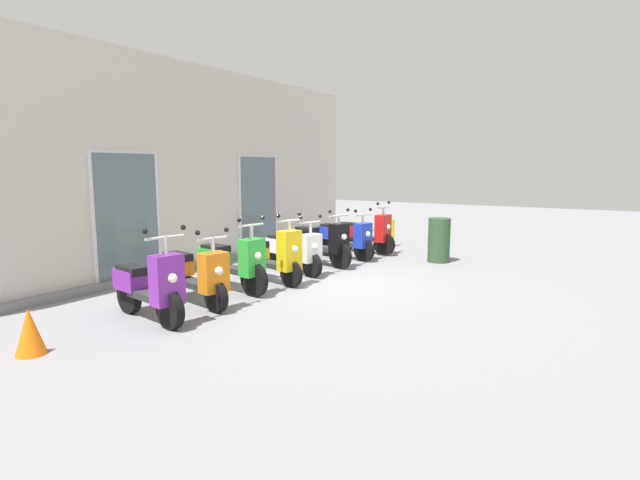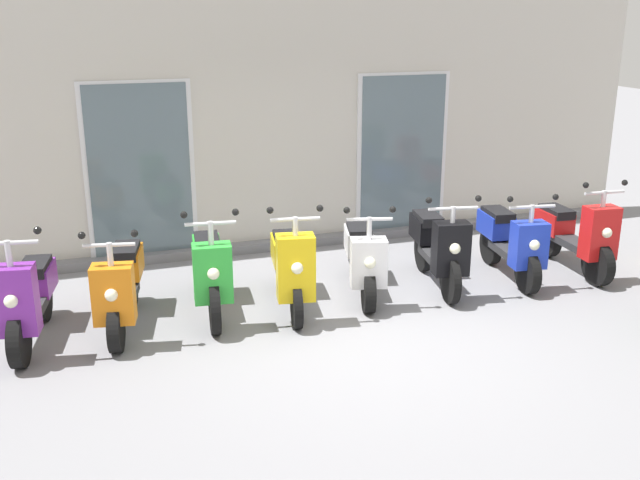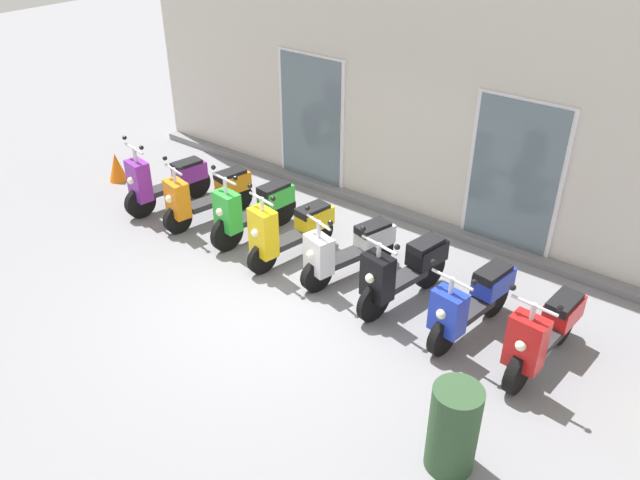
% 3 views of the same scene
% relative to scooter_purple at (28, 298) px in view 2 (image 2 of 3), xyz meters
% --- Properties ---
extents(ground_plane, '(40.00, 40.00, 0.00)m').
position_rel_scooter_purple_xyz_m(ground_plane, '(3.12, -0.91, -0.47)').
color(ground_plane, gray).
extents(storefront_facade, '(10.80, 0.50, 4.05)m').
position_rel_scooter_purple_xyz_m(storefront_facade, '(3.12, 2.31, 1.49)').
color(storefront_facade, beige).
rests_on(storefront_facade, ground_plane).
extents(scooter_purple, '(0.64, 1.55, 1.30)m').
position_rel_scooter_purple_xyz_m(scooter_purple, '(0.00, 0.00, 0.00)').
color(scooter_purple, black).
rests_on(scooter_purple, ground_plane).
extents(scooter_orange, '(0.67, 1.57, 1.18)m').
position_rel_scooter_purple_xyz_m(scooter_orange, '(0.88, 0.09, -0.01)').
color(scooter_orange, black).
rests_on(scooter_orange, ground_plane).
extents(scooter_green, '(0.57, 1.60, 1.27)m').
position_rel_scooter_purple_xyz_m(scooter_green, '(1.79, 0.16, 0.02)').
color(scooter_green, black).
rests_on(scooter_green, ground_plane).
extents(scooter_yellow, '(0.63, 1.52, 1.27)m').
position_rel_scooter_purple_xyz_m(scooter_yellow, '(2.63, -0.00, 0.03)').
color(scooter_yellow, black).
rests_on(scooter_yellow, ground_plane).
extents(scooter_white, '(0.74, 1.53, 1.16)m').
position_rel_scooter_purple_xyz_m(scooter_white, '(3.53, 0.18, -0.04)').
color(scooter_white, black).
rests_on(scooter_white, ground_plane).
extents(scooter_black, '(0.67, 1.59, 1.21)m').
position_rel_scooter_purple_xyz_m(scooter_black, '(4.43, 0.10, 0.04)').
color(scooter_black, black).
rests_on(scooter_black, ground_plane).
extents(scooter_blue, '(0.62, 1.54, 1.15)m').
position_rel_scooter_purple_xyz_m(scooter_blue, '(5.39, 0.07, -0.00)').
color(scooter_blue, black).
rests_on(scooter_blue, ground_plane).
extents(scooter_red, '(0.57, 1.62, 1.25)m').
position_rel_scooter_purple_xyz_m(scooter_red, '(6.28, 0.04, -0.00)').
color(scooter_red, black).
rests_on(scooter_red, ground_plane).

